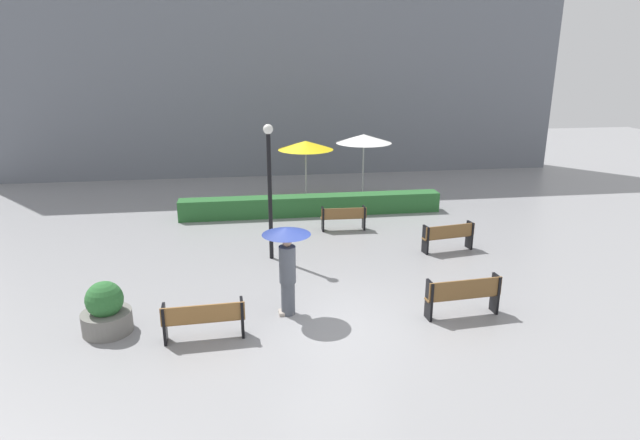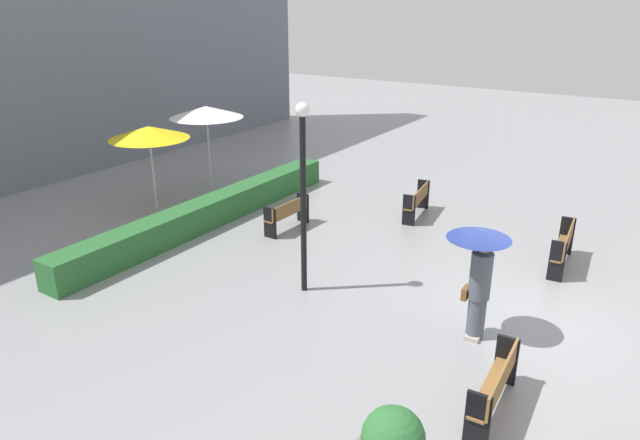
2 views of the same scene
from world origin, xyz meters
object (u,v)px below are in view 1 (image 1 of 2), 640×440
bench_near_right (464,294)px  patio_umbrella_yellow (306,145)px  patio_umbrella_white (364,139)px  bench_back_row (344,217)px  planter_pot (106,311)px  lamp_post (269,178)px  pedestrian_with_umbrella (287,256)px  bench_far_right (449,235)px  bench_near_left (204,318)px

bench_near_right → patio_umbrella_yellow: patio_umbrella_yellow is taller
bench_near_right → patio_umbrella_white: 11.00m
patio_umbrella_white → bench_back_row: bearing=-110.8°
bench_back_row → planter_pot: (-6.35, -6.17, 0.01)m
bench_near_right → planter_pot: 7.89m
bench_back_row → patio_umbrella_yellow: patio_umbrella_yellow is taller
bench_near_right → lamp_post: size_ratio=0.45×
pedestrian_with_umbrella → bench_far_right: bearing=33.1°
bench_far_right → patio_umbrella_yellow: bearing=118.3°
pedestrian_with_umbrella → patio_umbrella_yellow: patio_umbrella_yellow is taller
pedestrian_with_umbrella → bench_near_right: bearing=-10.6°
bench_near_left → patio_umbrella_white: bearing=62.1°
pedestrian_with_umbrella → patio_umbrella_white: size_ratio=0.78×
bench_far_right → patio_umbrella_white: bearing=99.9°
bench_near_left → patio_umbrella_yellow: bearing=72.5°
pedestrian_with_umbrella → lamp_post: size_ratio=0.53×
bench_near_right → pedestrian_with_umbrella: 4.10m
bench_far_right → patio_umbrella_white: patio_umbrella_white is taller
planter_pot → lamp_post: lamp_post is taller
patio_umbrella_yellow → planter_pot: bearing=-118.3°
bench_near_right → patio_umbrella_white: patio_umbrella_white is taller
lamp_post → bench_near_right: bearing=-46.3°
pedestrian_with_umbrella → patio_umbrella_yellow: 10.18m
patio_umbrella_yellow → patio_umbrella_white: bearing=2.1°
patio_umbrella_yellow → patio_umbrella_white: (2.40, 0.09, 0.20)m
pedestrian_with_umbrella → planter_pot: size_ratio=1.79×
bench_near_right → bench_back_row: size_ratio=1.15×
bench_near_right → lamp_post: (-4.12, 4.30, 1.85)m
pedestrian_with_umbrella → lamp_post: lamp_post is taller
bench_near_left → planter_pot: 2.19m
lamp_post → patio_umbrella_yellow: 6.69m
bench_far_right → bench_near_left: 8.26m
lamp_post → patio_umbrella_yellow: (1.79, 6.45, -0.15)m
bench_near_right → bench_back_row: bearing=103.1°
bench_back_row → bench_near_right: bearing=-76.9°
bench_back_row → lamp_post: bearing=-138.6°
bench_near_right → patio_umbrella_white: size_ratio=0.67×
bench_near_left → planter_pot: planter_pot is taller
bench_near_left → planter_pot: size_ratio=1.49×
patio_umbrella_yellow → bench_back_row: bearing=-79.3°
pedestrian_with_umbrella → patio_umbrella_white: patio_umbrella_white is taller
bench_far_right → planter_pot: bearing=-157.9°
bench_near_right → patio_umbrella_yellow: 11.13m
bench_back_row → bench_far_right: bearing=-41.5°
bench_near_right → patio_umbrella_white: (0.08, 10.83, 1.91)m
patio_umbrella_yellow → bench_near_right: bearing=-77.8°
bench_far_right → bench_back_row: 3.71m
planter_pot → patio_umbrella_white: patio_umbrella_white is taller
planter_pot → patio_umbrella_yellow: size_ratio=0.47×
planter_pot → lamp_post: 5.74m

